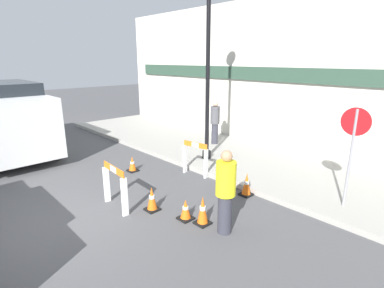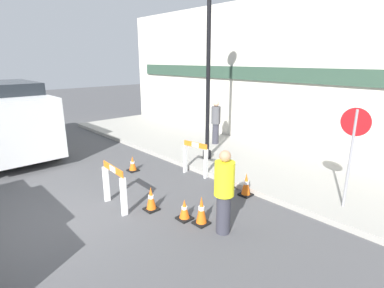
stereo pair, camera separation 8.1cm
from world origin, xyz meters
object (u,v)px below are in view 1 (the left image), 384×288
object	(u,v)px
streetlamp_post	(208,44)
person_worker	(226,190)
stop_sign	(353,142)
person_pedestrian	(215,121)
work_van	(5,117)

from	to	relation	value
streetlamp_post	person_worker	distance (m)	5.13
streetlamp_post	stop_sign	size ratio (longest dim) A/B	2.55
person_pedestrian	work_van	world-z (taller)	work_van
streetlamp_post	person_pedestrian	distance (m)	3.27
stop_sign	person_pedestrian	bearing A→B (deg)	-19.97
streetlamp_post	person_pedestrian	world-z (taller)	streetlamp_post
person_worker	work_van	xyz separation A→B (m)	(-8.58, -1.81, 0.49)
stop_sign	work_van	xyz separation A→B (m)	(-9.86, -4.41, -0.24)
person_worker	person_pedestrian	distance (m)	6.03
person_worker	work_van	size ratio (longest dim) A/B	0.33
person_worker	streetlamp_post	bearing A→B (deg)	-19.32
stop_sign	person_worker	xyz separation A→B (m)	(-1.28, -2.60, -0.73)
streetlamp_post	work_van	xyz separation A→B (m)	(-5.36, -4.60, -2.37)
stop_sign	person_worker	bearing A→B (deg)	60.85
work_van	person_worker	bearing A→B (deg)	11.89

